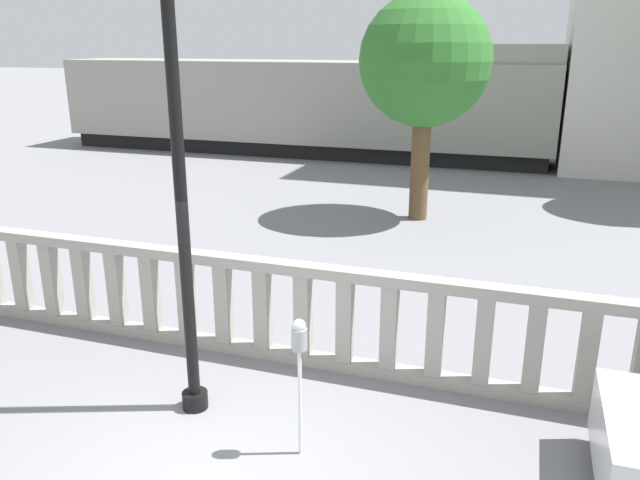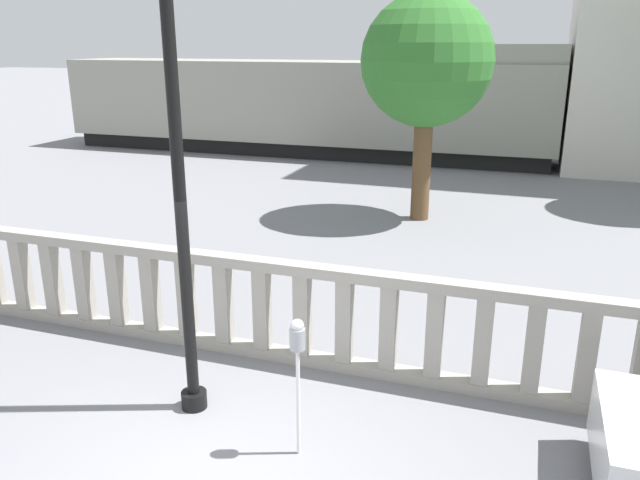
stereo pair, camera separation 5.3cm
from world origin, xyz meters
name	(u,v)px [view 1 (the left image)]	position (x,y,z in m)	size (l,w,h in m)	color
balustrade	(303,314)	(0.00, 2.67, 0.70)	(15.76, 0.24, 1.40)	#9E998E
lamppost	(175,114)	(-0.83, 1.26, 3.40)	(0.44, 0.44, 5.25)	black
parking_meter	(299,349)	(0.63, 0.85, 1.21)	(0.16, 0.16, 1.53)	silver
train_near	(302,105)	(-5.61, 17.99, 1.80)	(18.48, 2.93, 4.01)	black
tree_left	(425,62)	(0.19, 10.25, 3.65)	(2.99, 2.99, 5.19)	brown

